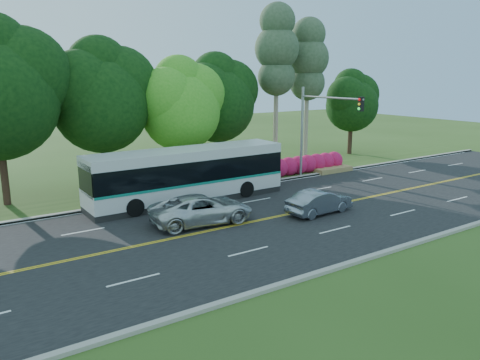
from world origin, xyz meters
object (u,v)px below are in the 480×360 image
sedan (319,202)px  suv (202,209)px  transit_bus (188,175)px  traffic_signal (319,120)px

sedan → suv: suv is taller
transit_bus → suv: (-1.49, -4.45, -0.88)m
sedan → suv: size_ratio=0.75×
traffic_signal → transit_bus: 11.14m
traffic_signal → transit_bus: bearing=177.9°
transit_bus → sedan: 8.42m
transit_bus → suv: size_ratio=2.29×
traffic_signal → sedan: traffic_signal is taller
traffic_signal → suv: size_ratio=1.25×
sedan → suv: (-6.55, 2.21, 0.09)m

